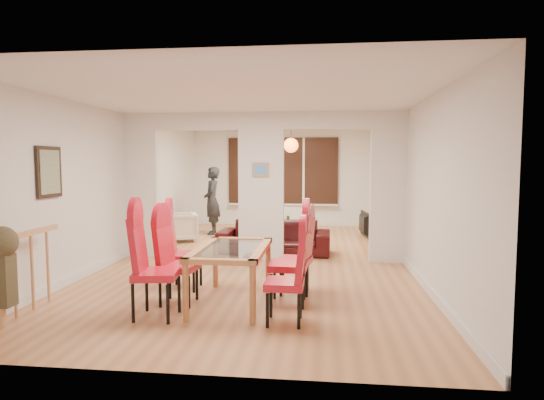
% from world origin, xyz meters
% --- Properties ---
extents(floor, '(5.00, 9.00, 0.01)m').
position_xyz_m(floor, '(0.00, 0.00, 0.00)').
color(floor, '#BC7B4C').
rests_on(floor, ground).
extents(room_walls, '(5.00, 9.00, 2.60)m').
position_xyz_m(room_walls, '(0.00, 0.00, 1.30)').
color(room_walls, silver).
rests_on(room_walls, floor).
extents(divider_wall, '(5.00, 0.18, 2.60)m').
position_xyz_m(divider_wall, '(0.00, 0.00, 1.30)').
color(divider_wall, white).
rests_on(divider_wall, floor).
extents(bay_window_blinds, '(3.00, 0.08, 1.80)m').
position_xyz_m(bay_window_blinds, '(0.00, 4.44, 1.50)').
color(bay_window_blinds, black).
rests_on(bay_window_blinds, room_walls).
extents(radiator, '(1.40, 0.08, 0.50)m').
position_xyz_m(radiator, '(0.00, 4.40, 0.30)').
color(radiator, white).
rests_on(radiator, floor).
extents(pendant_light, '(0.36, 0.36, 0.36)m').
position_xyz_m(pendant_light, '(0.30, 3.30, 2.15)').
color(pendant_light, orange).
rests_on(pendant_light, room_walls).
extents(stair_newel, '(0.40, 1.20, 1.10)m').
position_xyz_m(stair_newel, '(-2.25, -3.20, 0.55)').
color(stair_newel, tan).
rests_on(stair_newel, floor).
extents(wall_poster, '(0.04, 0.52, 0.67)m').
position_xyz_m(wall_poster, '(-2.47, -2.40, 1.60)').
color(wall_poster, gray).
rests_on(wall_poster, room_walls).
extents(pillar_photo, '(0.30, 0.03, 0.25)m').
position_xyz_m(pillar_photo, '(0.00, -0.10, 1.60)').
color(pillar_photo, '#4C8CD8').
rests_on(pillar_photo, divider_wall).
extents(dining_table, '(0.83, 1.48, 0.70)m').
position_xyz_m(dining_table, '(-0.02, -2.61, 0.35)').
color(dining_table, '#B77443').
rests_on(dining_table, floor).
extents(dining_chair_la, '(0.53, 0.53, 1.17)m').
position_xyz_m(dining_chair_la, '(-0.74, -3.20, 0.58)').
color(dining_chair_la, red).
rests_on(dining_chair_la, floor).
extents(dining_chair_lb, '(0.47, 0.47, 1.08)m').
position_xyz_m(dining_chair_lb, '(-0.66, -2.69, 0.54)').
color(dining_chair_lb, red).
rests_on(dining_chair_lb, floor).
extents(dining_chair_lc, '(0.51, 0.51, 1.08)m').
position_xyz_m(dining_chair_lc, '(-0.78, -2.04, 0.54)').
color(dining_chair_lc, red).
rests_on(dining_chair_lc, floor).
extents(dining_chair_ra, '(0.41, 0.41, 1.02)m').
position_xyz_m(dining_chair_ra, '(0.68, -3.23, 0.51)').
color(dining_chair_ra, red).
rests_on(dining_chair_ra, floor).
extents(dining_chair_rb, '(0.47, 0.47, 1.13)m').
position_xyz_m(dining_chair_rb, '(0.67, -2.56, 0.56)').
color(dining_chair_rb, red).
rests_on(dining_chair_rb, floor).
extents(dining_chair_rc, '(0.48, 0.48, 1.03)m').
position_xyz_m(dining_chair_rc, '(0.72, -2.09, 0.52)').
color(dining_chair_rc, red).
rests_on(dining_chair_rc, floor).
extents(sofa, '(2.12, 0.87, 0.61)m').
position_xyz_m(sofa, '(0.18, 0.51, 0.31)').
color(sofa, black).
rests_on(sofa, floor).
extents(armchair, '(0.88, 0.89, 0.62)m').
position_xyz_m(armchair, '(-2.00, 1.64, 0.31)').
color(armchair, '#EFDFCA').
rests_on(armchair, floor).
extents(person, '(0.65, 0.49, 1.62)m').
position_xyz_m(person, '(-1.56, 2.68, 0.81)').
color(person, black).
rests_on(person, floor).
extents(television, '(0.99, 0.24, 0.57)m').
position_xyz_m(television, '(2.00, 2.77, 0.28)').
color(television, black).
rests_on(television, floor).
extents(coffee_table, '(0.95, 0.49, 0.22)m').
position_xyz_m(coffee_table, '(0.48, 2.47, 0.11)').
color(coffee_table, '#351B12').
rests_on(coffee_table, floor).
extents(bottle, '(0.07, 0.07, 0.28)m').
position_xyz_m(bottle, '(0.29, 2.55, 0.36)').
color(bottle, '#143F19').
rests_on(bottle, coffee_table).
extents(bowl, '(0.22, 0.22, 0.05)m').
position_xyz_m(bowl, '(0.32, 2.39, 0.24)').
color(bowl, '#351B12').
rests_on(bowl, coffee_table).
extents(shoes, '(0.24, 0.26, 0.10)m').
position_xyz_m(shoes, '(-0.15, -0.22, 0.05)').
color(shoes, black).
rests_on(shoes, floor).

